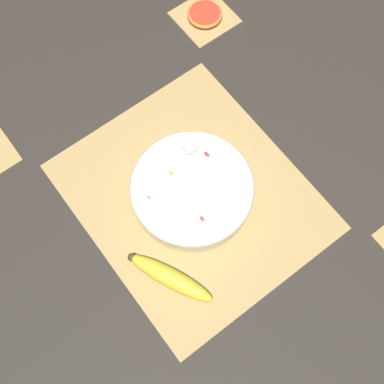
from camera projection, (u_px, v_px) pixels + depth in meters
The scene contains 6 objects.
ground_plane at pixel (192, 197), 1.10m from camera, with size 6.00×6.00×0.00m, color #2D2823.
bamboo_mat_center at pixel (192, 196), 1.10m from camera, with size 0.50×0.43×0.01m.
coaster_mat_far_left at pixel (205, 17), 1.27m from camera, with size 0.13×0.13×0.01m.
fruit_salad_bowl at pixel (192, 190), 1.07m from camera, with size 0.25×0.25×0.06m.
whole_banana at pixel (170, 278), 1.02m from camera, with size 0.18×0.11×0.04m.
grapefruit_slice at pixel (205, 14), 1.26m from camera, with size 0.08×0.08×0.01m.
Camera 1 is at (0.32, -0.24, 1.03)m, focal length 50.00 mm.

